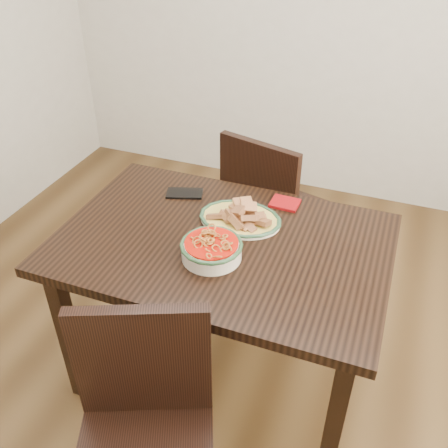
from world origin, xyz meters
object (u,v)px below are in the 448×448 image
(dining_table, at_px, (222,259))
(smartphone, at_px, (185,193))
(fish_plate, at_px, (240,212))
(noodle_bowl, at_px, (211,247))
(chair_near, at_px, (145,426))
(chair_far, at_px, (268,205))

(dining_table, bearing_deg, smartphone, 137.40)
(fish_plate, height_order, noodle_bowl, fish_plate)
(chair_near, height_order, noodle_bowl, chair_near)
(noodle_bowl, bearing_deg, chair_near, -90.43)
(fish_plate, bearing_deg, smartphone, 159.78)
(fish_plate, xyz_separation_m, noodle_bowl, (-0.02, -0.25, -0.00))
(dining_table, xyz_separation_m, noodle_bowl, (0.00, -0.11, 0.14))
(noodle_bowl, height_order, smartphone, noodle_bowl)
(chair_near, relative_size, fish_plate, 2.74)
(dining_table, height_order, chair_near, chair_near)
(chair_far, height_order, chair_near, same)
(dining_table, distance_m, chair_far, 0.69)
(dining_table, xyz_separation_m, fish_plate, (0.02, 0.14, 0.14))
(chair_near, height_order, smartphone, chair_near)
(noodle_bowl, bearing_deg, smartphone, 127.15)
(dining_table, bearing_deg, chair_far, 90.52)
(chair_near, distance_m, smartphone, 0.98)
(fish_plate, bearing_deg, dining_table, -99.26)
(chair_far, height_order, smartphone, chair_far)
(fish_plate, bearing_deg, noodle_bowl, -94.86)
(noodle_bowl, distance_m, smartphone, 0.45)
(dining_table, height_order, chair_far, chair_far)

